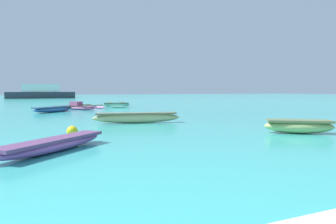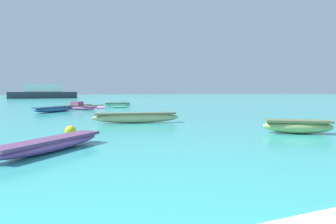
{
  "view_description": "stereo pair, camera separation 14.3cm",
  "coord_description": "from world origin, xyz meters",
  "px_view_note": "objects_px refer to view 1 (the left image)",
  "views": [
    {
      "loc": [
        2.28,
        -1.41,
        1.53
      ],
      "look_at": [
        9.3,
        15.0,
        0.25
      ],
      "focal_mm": 32.0,
      "sensor_mm": 36.0,
      "label": 1
    },
    {
      "loc": [
        2.41,
        -1.47,
        1.53
      ],
      "look_at": [
        9.3,
        15.0,
        0.25
      ],
      "focal_mm": 32.0,
      "sensor_mm": 36.0,
      "label": 2
    }
  ],
  "objects_px": {
    "moored_boat_3": "(299,126)",
    "moored_boat_5": "(137,117)",
    "moored_boat_1": "(53,109)",
    "moored_boat_2": "(54,144)",
    "moored_boat_0": "(116,105)",
    "moored_boat_4": "(79,107)",
    "mooring_buoy_2": "(72,131)",
    "distant_ferry": "(41,93)"
  },
  "relations": [
    {
      "from": "moored_boat_3",
      "to": "moored_boat_5",
      "type": "xyz_separation_m",
      "value": [
        -4.32,
        5.54,
        0.0
      ]
    },
    {
      "from": "moored_boat_1",
      "to": "moored_boat_2",
      "type": "relative_size",
      "value": 1.07
    },
    {
      "from": "moored_boat_2",
      "to": "moored_boat_5",
      "type": "xyz_separation_m",
      "value": [
        3.86,
        5.52,
        0.08
      ]
    },
    {
      "from": "moored_boat_1",
      "to": "moored_boat_2",
      "type": "height_order",
      "value": "moored_boat_1"
    },
    {
      "from": "moored_boat_3",
      "to": "moored_boat_2",
      "type": "bearing_deg",
      "value": -146.76
    },
    {
      "from": "moored_boat_0",
      "to": "moored_boat_2",
      "type": "relative_size",
      "value": 1.29
    },
    {
      "from": "moored_boat_0",
      "to": "moored_boat_5",
      "type": "height_order",
      "value": "moored_boat_5"
    },
    {
      "from": "moored_boat_1",
      "to": "moored_boat_3",
      "type": "xyz_separation_m",
      "value": [
        7.63,
        -14.84,
        0.05
      ]
    },
    {
      "from": "moored_boat_0",
      "to": "moored_boat_4",
      "type": "distance_m",
      "value": 4.6
    },
    {
      "from": "moored_boat_3",
      "to": "moored_boat_5",
      "type": "bearing_deg",
      "value": 161.33
    },
    {
      "from": "moored_boat_0",
      "to": "moored_boat_1",
      "type": "bearing_deg",
      "value": -132.79
    },
    {
      "from": "mooring_buoy_2",
      "to": "distant_ferry",
      "type": "relative_size",
      "value": 0.03
    },
    {
      "from": "moored_boat_2",
      "to": "moored_boat_4",
      "type": "bearing_deg",
      "value": 37.76
    },
    {
      "from": "moored_boat_3",
      "to": "distant_ferry",
      "type": "bearing_deg",
      "value": 131.62
    },
    {
      "from": "moored_boat_5",
      "to": "mooring_buoy_2",
      "type": "relative_size",
      "value": 11.2
    },
    {
      "from": "moored_boat_5",
      "to": "moored_boat_2",
      "type": "bearing_deg",
      "value": -113.05
    },
    {
      "from": "moored_boat_0",
      "to": "moored_boat_1",
      "type": "height_order",
      "value": "moored_boat_0"
    },
    {
      "from": "moored_boat_2",
      "to": "moored_boat_0",
      "type": "bearing_deg",
      "value": 28.78
    },
    {
      "from": "moored_boat_0",
      "to": "moored_boat_5",
      "type": "bearing_deg",
      "value": -92.65
    },
    {
      "from": "moored_boat_2",
      "to": "moored_boat_5",
      "type": "height_order",
      "value": "moored_boat_5"
    },
    {
      "from": "distant_ferry",
      "to": "moored_boat_2",
      "type": "bearing_deg",
      "value": -89.91
    },
    {
      "from": "distant_ferry",
      "to": "moored_boat_0",
      "type": "bearing_deg",
      "value": -80.4
    },
    {
      "from": "moored_boat_2",
      "to": "moored_boat_4",
      "type": "xyz_separation_m",
      "value": [
        2.56,
        16.88,
        0.03
      ]
    },
    {
      "from": "moored_boat_1",
      "to": "moored_boat_4",
      "type": "distance_m",
      "value": 2.87
    },
    {
      "from": "distant_ferry",
      "to": "mooring_buoy_2",
      "type": "bearing_deg",
      "value": -89.22
    },
    {
      "from": "moored_boat_0",
      "to": "moored_boat_5",
      "type": "relative_size",
      "value": 0.92
    },
    {
      "from": "moored_boat_3",
      "to": "distant_ferry",
      "type": "xyz_separation_m",
      "value": [
        -8.28,
        57.06,
        0.88
      ]
    },
    {
      "from": "moored_boat_1",
      "to": "distant_ferry",
      "type": "bearing_deg",
      "value": 51.05
    },
    {
      "from": "moored_boat_0",
      "to": "moored_boat_3",
      "type": "height_order",
      "value": "moored_boat_3"
    },
    {
      "from": "moored_boat_3",
      "to": "distant_ferry",
      "type": "height_order",
      "value": "distant_ferry"
    },
    {
      "from": "moored_boat_0",
      "to": "moored_boat_5",
      "type": "distance_m",
      "value": 14.32
    },
    {
      "from": "moored_boat_3",
      "to": "distant_ferry",
      "type": "distance_m",
      "value": 57.66
    },
    {
      "from": "moored_boat_5",
      "to": "moored_boat_4",
      "type": "bearing_deg",
      "value": 108.45
    },
    {
      "from": "moored_boat_1",
      "to": "moored_boat_4",
      "type": "xyz_separation_m",
      "value": [
        2.01,
        2.05,
        -0.01
      ]
    },
    {
      "from": "moored_boat_3",
      "to": "moored_boat_4",
      "type": "height_order",
      "value": "moored_boat_4"
    },
    {
      "from": "moored_boat_1",
      "to": "distant_ferry",
      "type": "distance_m",
      "value": 42.23
    },
    {
      "from": "moored_boat_3",
      "to": "distant_ferry",
      "type": "relative_size",
      "value": 0.19
    },
    {
      "from": "moored_boat_2",
      "to": "mooring_buoy_2",
      "type": "relative_size",
      "value": 7.98
    },
    {
      "from": "moored_boat_2",
      "to": "moored_boat_4",
      "type": "distance_m",
      "value": 17.07
    },
    {
      "from": "moored_boat_0",
      "to": "moored_boat_3",
      "type": "relative_size",
      "value": 1.58
    },
    {
      "from": "moored_boat_1",
      "to": "moored_boat_5",
      "type": "height_order",
      "value": "moored_boat_5"
    },
    {
      "from": "moored_boat_2",
      "to": "distant_ferry",
      "type": "xyz_separation_m",
      "value": [
        -0.09,
        57.04,
        0.96
      ]
    }
  ]
}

